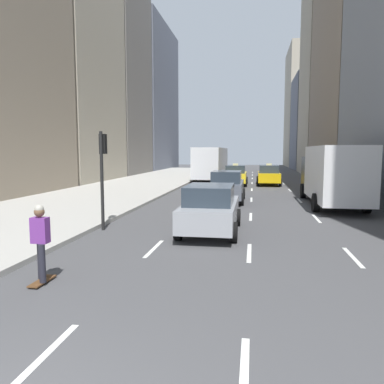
{
  "coord_description": "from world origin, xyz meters",
  "views": [
    {
      "loc": [
        2.67,
        -2.55,
        2.88
      ],
      "look_at": [
        0.36,
        11.56,
        1.33
      ],
      "focal_mm": 35.0,
      "sensor_mm": 36.0,
      "label": 1
    }
  ],
  "objects_px": {
    "box_truck": "(333,174)",
    "skateboarder": "(41,240)",
    "taxi_lead": "(269,175)",
    "sedan_silver_behind": "(227,186)",
    "traffic_light_pole": "(103,164)",
    "sedan_black_near": "(210,208)",
    "city_bus": "(211,162)",
    "taxi_second": "(236,175)"
  },
  "relations": [
    {
      "from": "taxi_second",
      "to": "city_bus",
      "type": "xyz_separation_m",
      "value": [
        -2.81,
        6.73,
        0.91
      ]
    },
    {
      "from": "sedan_black_near",
      "to": "city_bus",
      "type": "distance_m",
      "value": 25.91
    },
    {
      "from": "sedan_black_near",
      "to": "skateboarder",
      "type": "distance_m",
      "value": 6.48
    },
    {
      "from": "sedan_black_near",
      "to": "box_truck",
      "type": "distance_m",
      "value": 9.45
    },
    {
      "from": "sedan_silver_behind",
      "to": "city_bus",
      "type": "distance_m",
      "value": 17.66
    },
    {
      "from": "city_bus",
      "to": "sedan_silver_behind",
      "type": "bearing_deg",
      "value": -80.83
    },
    {
      "from": "taxi_lead",
      "to": "sedan_silver_behind",
      "type": "height_order",
      "value": "taxi_lead"
    },
    {
      "from": "taxi_lead",
      "to": "city_bus",
      "type": "bearing_deg",
      "value": 132.98
    },
    {
      "from": "taxi_lead",
      "to": "box_truck",
      "type": "height_order",
      "value": "box_truck"
    },
    {
      "from": "city_bus",
      "to": "box_truck",
      "type": "height_order",
      "value": "city_bus"
    },
    {
      "from": "city_bus",
      "to": "skateboarder",
      "type": "bearing_deg",
      "value": -90.45
    },
    {
      "from": "sedan_black_near",
      "to": "traffic_light_pole",
      "type": "xyz_separation_m",
      "value": [
        -3.95,
        -0.09,
        1.54
      ]
    },
    {
      "from": "sedan_black_near",
      "to": "traffic_light_pole",
      "type": "bearing_deg",
      "value": -178.73
    },
    {
      "from": "sedan_black_near",
      "to": "skateboarder",
      "type": "relative_size",
      "value": 2.57
    },
    {
      "from": "taxi_second",
      "to": "box_truck",
      "type": "bearing_deg",
      "value": -63.94
    },
    {
      "from": "taxi_lead",
      "to": "skateboarder",
      "type": "distance_m",
      "value": 26.09
    },
    {
      "from": "sedan_black_near",
      "to": "taxi_lead",
      "type": "bearing_deg",
      "value": 81.92
    },
    {
      "from": "skateboarder",
      "to": "traffic_light_pole",
      "type": "height_order",
      "value": "traffic_light_pole"
    },
    {
      "from": "sedan_black_near",
      "to": "box_truck",
      "type": "bearing_deg",
      "value": 53.48
    },
    {
      "from": "sedan_silver_behind",
      "to": "city_bus",
      "type": "relative_size",
      "value": 0.39
    },
    {
      "from": "sedan_black_near",
      "to": "sedan_silver_behind",
      "type": "height_order",
      "value": "sedan_silver_behind"
    },
    {
      "from": "taxi_lead",
      "to": "skateboarder",
      "type": "relative_size",
      "value": 2.52
    },
    {
      "from": "taxi_second",
      "to": "box_truck",
      "type": "height_order",
      "value": "box_truck"
    },
    {
      "from": "taxi_lead",
      "to": "taxi_second",
      "type": "relative_size",
      "value": 1.0
    },
    {
      "from": "sedan_silver_behind",
      "to": "box_truck",
      "type": "distance_m",
      "value": 5.71
    },
    {
      "from": "taxi_lead",
      "to": "box_truck",
      "type": "distance_m",
      "value": 12.5
    },
    {
      "from": "skateboarder",
      "to": "taxi_lead",
      "type": "bearing_deg",
      "value": 77.02
    },
    {
      "from": "sedan_silver_behind",
      "to": "traffic_light_pole",
      "type": "height_order",
      "value": "traffic_light_pole"
    },
    {
      "from": "taxi_second",
      "to": "sedan_black_near",
      "type": "relative_size",
      "value": 0.98
    },
    {
      "from": "taxi_lead",
      "to": "taxi_second",
      "type": "bearing_deg",
      "value": -165.87
    },
    {
      "from": "city_bus",
      "to": "skateboarder",
      "type": "distance_m",
      "value": 31.46
    },
    {
      "from": "taxi_second",
      "to": "skateboarder",
      "type": "height_order",
      "value": "taxi_second"
    },
    {
      "from": "taxi_lead",
      "to": "traffic_light_pole",
      "type": "bearing_deg",
      "value": -108.82
    },
    {
      "from": "taxi_second",
      "to": "skateboarder",
      "type": "distance_m",
      "value": 24.91
    },
    {
      "from": "taxi_second",
      "to": "city_bus",
      "type": "distance_m",
      "value": 7.35
    },
    {
      "from": "sedan_black_near",
      "to": "box_truck",
      "type": "relative_size",
      "value": 0.53
    },
    {
      "from": "city_bus",
      "to": "skateboarder",
      "type": "xyz_separation_m",
      "value": [
        -0.25,
        -31.45,
        -0.82
      ]
    },
    {
      "from": "sedan_silver_behind",
      "to": "box_truck",
      "type": "height_order",
      "value": "box_truck"
    },
    {
      "from": "sedan_black_near",
      "to": "taxi_second",
      "type": "bearing_deg",
      "value": 90.0
    },
    {
      "from": "skateboarder",
      "to": "traffic_light_pole",
      "type": "bearing_deg",
      "value": 99.01
    },
    {
      "from": "box_truck",
      "to": "skateboarder",
      "type": "distance_m",
      "value": 15.86
    },
    {
      "from": "sedan_black_near",
      "to": "skateboarder",
      "type": "xyz_separation_m",
      "value": [
        -3.06,
        -5.71,
        0.09
      ]
    }
  ]
}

